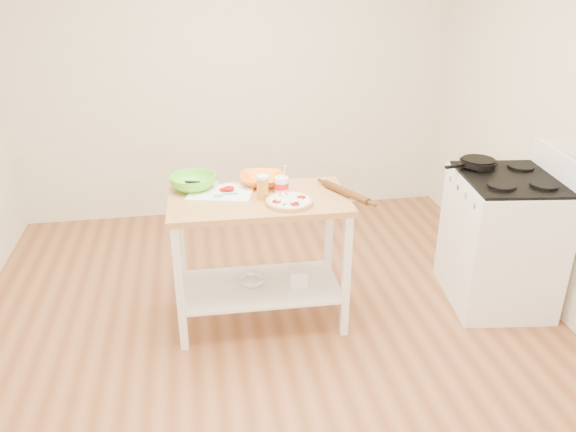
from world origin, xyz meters
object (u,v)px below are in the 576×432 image
at_px(cutting_board, 221,192).
at_px(beer_pint, 263,187).
at_px(prep_island, 260,234).
at_px(knife, 199,183).
at_px(yogurt_tub, 281,185).
at_px(gas_stove, 501,240).
at_px(rolling_pin, 346,192).
at_px(skillet, 477,163).
at_px(shelf_glass_bowl, 252,280).
at_px(spatula, 224,195).
at_px(shelf_bin, 298,277).
at_px(orange_bowl, 262,180).
at_px(pizza, 289,201).
at_px(green_bowl, 193,182).

xyz_separation_m(cutting_board, beer_pint, (0.25, -0.14, 0.07)).
distance_m(prep_island, knife, 0.53).
bearing_deg(yogurt_tub, gas_stove, -2.97).
bearing_deg(rolling_pin, skillet, 14.27).
height_order(prep_island, shelf_glass_bowl, prep_island).
bearing_deg(knife, gas_stove, 9.34).
bearing_deg(rolling_pin, spatula, 171.51).
bearing_deg(shelf_glass_bowl, skillet, 5.83).
bearing_deg(beer_pint, cutting_board, 150.84).
distance_m(beer_pint, rolling_pin, 0.53).
distance_m(cutting_board, rolling_pin, 0.80).
xyz_separation_m(prep_island, shelf_glass_bowl, (-0.06, 0.03, -0.36)).
bearing_deg(shelf_bin, orange_bowl, 127.50).
relative_size(gas_stove, cutting_board, 2.41).
bearing_deg(spatula, shelf_glass_bowl, -4.40).
xyz_separation_m(spatula, shelf_bin, (0.46, -0.08, -0.60)).
bearing_deg(pizza, cutting_board, 147.96).
height_order(skillet, knife, skillet).
bearing_deg(beer_pint, orange_bowl, 83.90).
distance_m(skillet, yogurt_tub, 1.42).
relative_size(shelf_glass_bowl, shelf_bin, 1.64).
xyz_separation_m(green_bowl, shelf_bin, (0.65, -0.25, -0.63)).
bearing_deg(yogurt_tub, skillet, 5.93).
bearing_deg(pizza, yogurt_tub, 96.11).
height_order(prep_island, spatula, spatula).
bearing_deg(orange_bowl, gas_stove, -8.86).
height_order(skillet, yogurt_tub, yogurt_tub).
relative_size(green_bowl, shelf_bin, 2.56).
distance_m(beer_pint, shelf_bin, 0.70).
distance_m(gas_stove, shelf_glass_bowl, 1.77).
height_order(knife, shelf_bin, knife).
bearing_deg(shelf_bin, shelf_glass_bowl, 168.70).
height_order(knife, shelf_glass_bowl, knife).
height_order(cutting_board, rolling_pin, rolling_pin).
relative_size(prep_island, skillet, 2.86).
xyz_separation_m(skillet, shelf_glass_bowl, (-1.62, -0.17, -0.69)).
relative_size(prep_island, knife, 4.28).
height_order(rolling_pin, shelf_glass_bowl, rolling_pin).
height_order(prep_island, knife, knife).
relative_size(cutting_board, rolling_pin, 1.13).
distance_m(knife, green_bowl, 0.09).
bearing_deg(gas_stove, beer_pint, -172.85).
xyz_separation_m(pizza, beer_pint, (-0.15, 0.11, 0.06)).
height_order(gas_stove, skillet, gas_stove).
height_order(prep_island, orange_bowl, orange_bowl).
height_order(gas_stove, beer_pint, gas_stove).
bearing_deg(orange_bowl, beer_pint, -96.10).
xyz_separation_m(prep_island, beer_pint, (0.02, -0.02, 0.33)).
relative_size(gas_stove, pizza, 3.76).
bearing_deg(knife, spatula, -40.23).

